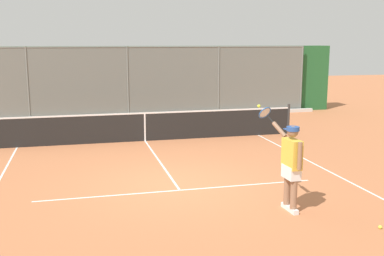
{
  "coord_description": "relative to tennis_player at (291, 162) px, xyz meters",
  "views": [
    {
      "loc": [
        2.12,
        10.08,
        3.27
      ],
      "look_at": [
        -0.73,
        -1.37,
        1.05
      ],
      "focal_mm": 43.39,
      "sensor_mm": 36.0,
      "label": 1
    }
  ],
  "objects": [
    {
      "name": "ground_plane",
      "position": [
        1.81,
        -2.15,
        -0.99
      ],
      "size": [
        60.0,
        60.0,
        0.0
      ],
      "primitive_type": "plane",
      "color": "#B76B42"
    },
    {
      "name": "court_line_markings",
      "position": [
        1.81,
        -1.43,
        -0.98
      ],
      "size": [
        8.09,
        9.74,
        0.01
      ],
      "color": "white",
      "rests_on": "ground"
    },
    {
      "name": "fence_backdrop",
      "position": [
        1.81,
        -12.52,
        0.53
      ],
      "size": [
        19.17,
        1.37,
        3.06
      ],
      "color": "slate",
      "rests_on": "ground"
    },
    {
      "name": "tennis_net",
      "position": [
        1.81,
        -7.06,
        -0.49
      ],
      "size": [
        10.39,
        0.09,
        1.07
      ],
      "color": "#2D2D2D",
      "rests_on": "ground"
    },
    {
      "name": "tennis_player",
      "position": [
        0.0,
        0.0,
        0.0
      ],
      "size": [
        0.52,
        1.39,
        1.97
      ],
      "rotation": [
        0.0,
        0.0,
        -1.52
      ],
      "color": "silver",
      "rests_on": "ground"
    },
    {
      "name": "tennis_ball_near_baseline",
      "position": [
        -1.16,
        1.23,
        -0.95
      ],
      "size": [
        0.07,
        0.07,
        0.07
      ],
      "primitive_type": "sphere",
      "color": "#D6E042",
      "rests_on": "ground"
    }
  ]
}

